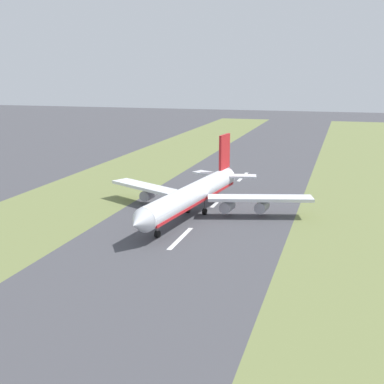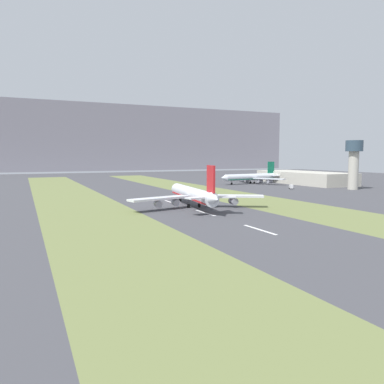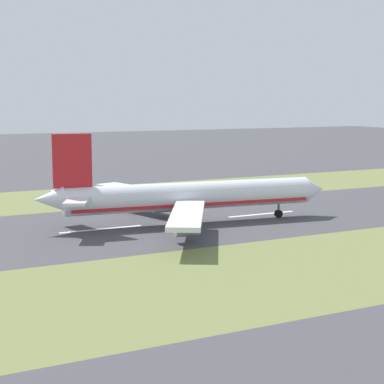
# 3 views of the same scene
# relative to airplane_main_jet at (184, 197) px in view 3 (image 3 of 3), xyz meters

# --- Properties ---
(ground_plane) EXTENTS (800.00, 800.00, 0.00)m
(ground_plane) POSITION_rel_airplane_main_jet_xyz_m (-2.66, -3.62, -6.02)
(ground_plane) COLOR #424247
(grass_median_west) EXTENTS (40.00, 600.00, 0.01)m
(grass_median_west) POSITION_rel_airplane_main_jet_xyz_m (-47.66, -3.62, -6.02)
(grass_median_west) COLOR olive
(grass_median_west) RESTS_ON ground
(grass_median_east) EXTENTS (40.00, 600.00, 0.01)m
(grass_median_east) POSITION_rel_airplane_main_jet_xyz_m (42.34, -3.62, -6.02)
(grass_median_east) COLOR olive
(grass_median_east) RESTS_ON ground
(centreline_dash_mid) EXTENTS (1.20, 18.00, 0.01)m
(centreline_dash_mid) POSITION_rel_airplane_main_jet_xyz_m (-2.66, -18.11, -6.01)
(centreline_dash_mid) COLOR silver
(centreline_dash_mid) RESTS_ON ground
(centreline_dash_far) EXTENTS (1.20, 18.00, 0.01)m
(centreline_dash_far) POSITION_rel_airplane_main_jet_xyz_m (-2.66, 21.89, -6.01)
(centreline_dash_far) COLOR silver
(centreline_dash_far) RESTS_ON ground
(airplane_main_jet) EXTENTS (63.63, 67.16, 20.20)m
(airplane_main_jet) POSITION_rel_airplane_main_jet_xyz_m (0.00, 0.00, 0.00)
(airplane_main_jet) COLOR silver
(airplane_main_jet) RESTS_ON ground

